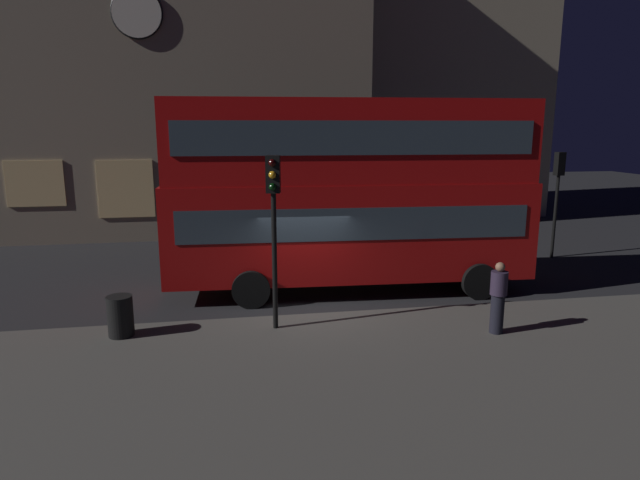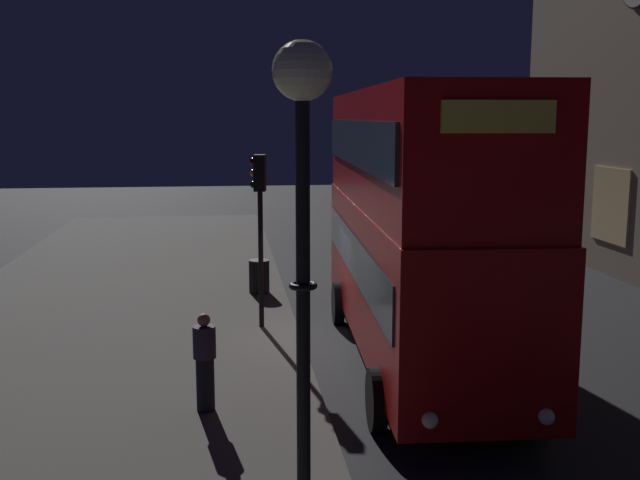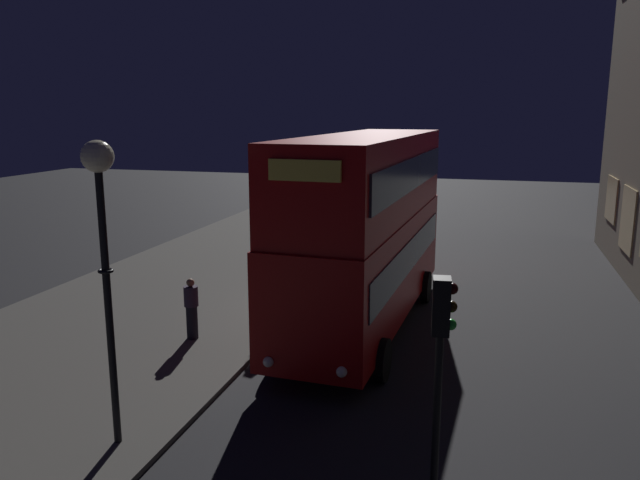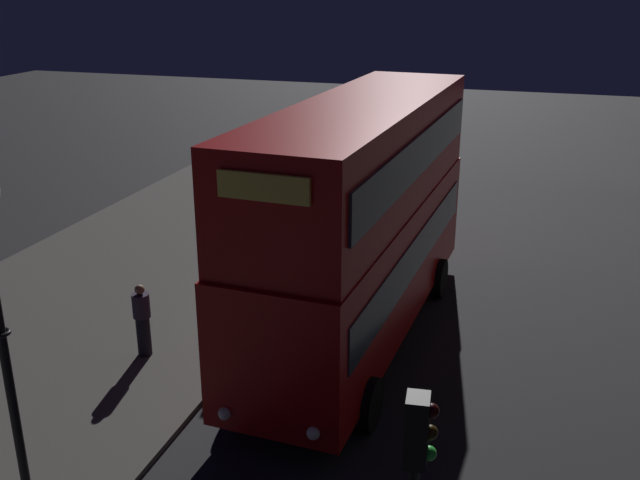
# 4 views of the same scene
# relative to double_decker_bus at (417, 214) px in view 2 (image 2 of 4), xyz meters

# --- Properties ---
(ground_plane) EXTENTS (80.00, 80.00, 0.00)m
(ground_plane) POSITION_rel_double_decker_bus_xyz_m (-1.51, -1.46, -3.13)
(ground_plane) COLOR #232326
(sidewalk_slab) EXTENTS (44.00, 9.13, 0.12)m
(sidewalk_slab) POSITION_rel_double_decker_bus_xyz_m (-1.51, -6.82, -3.07)
(sidewalk_slab) COLOR #4C4944
(sidewalk_slab) RESTS_ON ground
(double_decker_bus) EXTENTS (10.81, 3.32, 5.62)m
(double_decker_bus) POSITION_rel_double_decker_bus_xyz_m (0.00, 0.00, 0.00)
(double_decker_bus) COLOR #9E0C0C
(double_decker_bus) RESTS_ON ground
(traffic_light_near_kerb) EXTENTS (0.36, 0.39, 4.12)m
(traffic_light_near_kerb) POSITION_rel_double_decker_bus_xyz_m (-2.49, -3.13, -0.05)
(traffic_light_near_kerb) COLOR black
(traffic_light_near_kerb) RESTS_ON sidewalk_slab
(street_lamp) EXTENTS (0.57, 0.57, 5.68)m
(street_lamp) POSITION_rel_double_decker_bus_xyz_m (7.93, -3.18, 1.37)
(street_lamp) COLOR black
(street_lamp) RESTS_ON sidewalk_slab
(pedestrian) EXTENTS (0.39, 0.39, 1.70)m
(pedestrian) POSITION_rel_double_decker_bus_xyz_m (2.59, -4.32, -2.14)
(pedestrian) COLOR black
(pedestrian) RESTS_ON sidewalk_slab
(litter_bin) EXTENTS (0.58, 0.58, 0.95)m
(litter_bin) POSITION_rel_double_decker_bus_xyz_m (-6.06, -3.01, -2.53)
(litter_bin) COLOR black
(litter_bin) RESTS_ON sidewalk_slab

